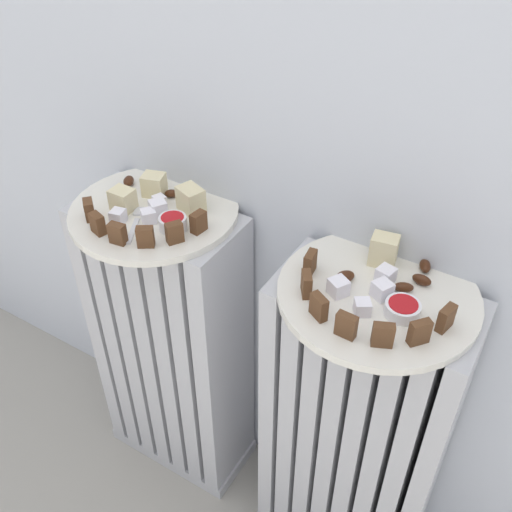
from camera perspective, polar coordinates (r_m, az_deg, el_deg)
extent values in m
cube|color=#B2B2B7|center=(1.47, -7.04, -17.29)|extent=(0.31, 0.15, 0.03)
cube|color=#B2B2B7|center=(1.28, -12.98, -6.02)|extent=(0.03, 0.15, 0.63)
cube|color=#B2B2B7|center=(1.25, -11.47, -6.79)|extent=(0.03, 0.15, 0.63)
cube|color=#B2B2B7|center=(1.23, -9.89, -7.59)|extent=(0.03, 0.15, 0.63)
cube|color=#B2B2B7|center=(1.21, -8.26, -8.40)|extent=(0.03, 0.15, 0.63)
cube|color=#B2B2B7|center=(1.19, -6.55, -9.24)|extent=(0.03, 0.15, 0.63)
cube|color=#B2B2B7|center=(1.17, -4.78, -10.10)|extent=(0.03, 0.15, 0.63)
cube|color=#B2B2B7|center=(1.15, -2.95, -10.98)|extent=(0.03, 0.15, 0.63)
cube|color=#B2B2B7|center=(1.11, 2.97, -13.69)|extent=(0.03, 0.15, 0.63)
cube|color=#B2B2B7|center=(1.10, 4.80, -14.48)|extent=(0.03, 0.15, 0.63)
cube|color=#B2B2B7|center=(1.09, 6.66, -15.28)|extent=(0.03, 0.15, 0.63)
cube|color=#B2B2B7|center=(1.08, 8.57, -16.07)|extent=(0.03, 0.15, 0.63)
cube|color=#B2B2B7|center=(1.08, 10.52, -16.85)|extent=(0.03, 0.15, 0.63)
cube|color=#B2B2B7|center=(1.07, 12.51, -17.63)|extent=(0.03, 0.15, 0.63)
cube|color=#B2B2B7|center=(1.07, 14.52, -18.38)|extent=(0.03, 0.15, 0.63)
cube|color=#B2B2B7|center=(1.07, 16.57, -19.12)|extent=(0.03, 0.15, 0.63)
cylinder|color=silver|center=(1.00, -9.92, 4.34)|extent=(0.29, 0.29, 0.01)
cylinder|color=silver|center=(0.84, 11.83, -3.67)|extent=(0.29, 0.29, 0.01)
cube|color=#56351E|center=(0.99, -16.00, 4.37)|extent=(0.03, 0.03, 0.03)
cube|color=#56351E|center=(0.95, -15.24, 3.06)|extent=(0.03, 0.02, 0.03)
cube|color=#56351E|center=(0.92, -13.39, 2.14)|extent=(0.03, 0.02, 0.03)
cube|color=#56351E|center=(0.90, -10.78, 1.85)|extent=(0.03, 0.03, 0.03)
cube|color=#56351E|center=(0.91, -7.97, 2.27)|extent=(0.03, 0.03, 0.03)
cube|color=#56351E|center=(0.92, -5.65, 3.32)|extent=(0.02, 0.03, 0.03)
cube|color=beige|center=(1.00, -12.89, 5.40)|extent=(0.04, 0.03, 0.04)
cube|color=beige|center=(0.97, -6.39, 5.52)|extent=(0.05, 0.05, 0.04)
cube|color=beige|center=(1.02, -9.94, 6.88)|extent=(0.05, 0.04, 0.04)
cube|color=white|center=(0.97, -13.33, 3.81)|extent=(0.03, 0.03, 0.02)
cube|color=white|center=(0.97, -9.55, 4.64)|extent=(0.04, 0.04, 0.03)
cube|color=white|center=(0.96, -10.47, 3.85)|extent=(0.03, 0.03, 0.02)
cube|color=white|center=(1.00, -9.43, 5.33)|extent=(0.02, 0.02, 0.02)
ellipsoid|color=#3D1E0F|center=(1.07, -12.35, 7.17)|extent=(0.03, 0.03, 0.02)
ellipsoid|color=#3D1E0F|center=(1.02, -8.28, 6.07)|extent=(0.03, 0.02, 0.01)
cylinder|color=white|center=(0.94, -8.12, 3.21)|extent=(0.04, 0.04, 0.02)
cylinder|color=#B21419|center=(0.93, -8.15, 3.51)|extent=(0.04, 0.04, 0.01)
cube|color=#56351E|center=(0.84, 5.31, -0.68)|extent=(0.02, 0.03, 0.04)
cube|color=#56351E|center=(0.81, 4.96, -2.76)|extent=(0.03, 0.03, 0.04)
cube|color=#56351E|center=(0.77, 6.16, -4.95)|extent=(0.03, 0.02, 0.04)
cube|color=#56351E|center=(0.75, 8.81, -6.73)|extent=(0.03, 0.01, 0.04)
cube|color=#56351E|center=(0.75, 12.30, -7.56)|extent=(0.03, 0.02, 0.04)
cube|color=#56351E|center=(0.76, 15.69, -7.19)|extent=(0.03, 0.03, 0.04)
cube|color=#56351E|center=(0.79, 18.09, -5.80)|extent=(0.02, 0.03, 0.04)
cube|color=beige|center=(0.87, 12.37, 0.55)|extent=(0.04, 0.04, 0.05)
cube|color=white|center=(0.81, 8.06, -3.03)|extent=(0.03, 0.03, 0.02)
cube|color=white|center=(0.82, 12.23, -3.25)|extent=(0.03, 0.03, 0.02)
cube|color=white|center=(0.79, 10.36, -4.95)|extent=(0.03, 0.03, 0.02)
cube|color=white|center=(0.85, 12.55, -1.84)|extent=(0.03, 0.03, 0.02)
ellipsoid|color=#3D1E0F|center=(0.84, 8.69, -2.00)|extent=(0.03, 0.03, 0.02)
ellipsoid|color=#3D1E0F|center=(0.84, 14.23, -2.98)|extent=(0.03, 0.02, 0.01)
ellipsoid|color=#3D1E0F|center=(0.88, 16.20, -0.93)|extent=(0.03, 0.03, 0.01)
ellipsoid|color=#3D1E0F|center=(0.86, 15.90, -2.26)|extent=(0.03, 0.02, 0.02)
cylinder|color=white|center=(0.80, 14.11, -5.05)|extent=(0.05, 0.05, 0.02)
cylinder|color=#B21419|center=(0.80, 14.17, -4.79)|extent=(0.04, 0.04, 0.01)
cube|color=silver|center=(0.95, -11.96, 2.41)|extent=(0.04, 0.06, 0.00)
cube|color=silver|center=(0.99, -11.26, 4.31)|extent=(0.03, 0.03, 0.00)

